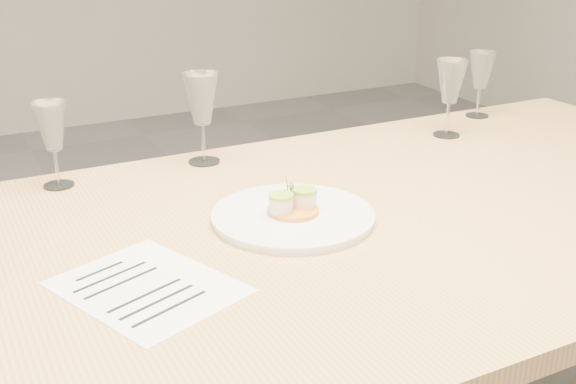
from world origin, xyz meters
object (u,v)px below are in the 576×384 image
dinner_plate (293,215)px  recipe_sheet (147,287)px  wine_glass_2 (201,101)px  wine_glass_4 (481,72)px  wine_glass_1 (52,128)px  wine_glass_3 (451,83)px  dining_table (266,268)px

dinner_plate → recipe_sheet: dinner_plate is taller
wine_glass_2 → wine_glass_4: size_ratio=1.14×
wine_glass_1 → wine_glass_4: same height
dinner_plate → recipe_sheet: 0.34m
wine_glass_2 → wine_glass_3: bearing=-8.3°
dining_table → dinner_plate: bearing=23.5°
dining_table → wine_glass_4: (0.87, 0.43, 0.19)m
wine_glass_2 → wine_glass_1: bearing=-179.6°
dining_table → wine_glass_4: wine_glass_4 is taller
dining_table → wine_glass_2: 0.47m
recipe_sheet → wine_glass_1: size_ratio=1.83×
dining_table → wine_glass_2: size_ratio=11.67×
wine_glass_3 → wine_glass_2: bearing=171.7°
recipe_sheet → wine_glass_1: bearing=73.0°
wine_glass_1 → wine_glass_4: (1.15, 0.02, 0.00)m
dinner_plate → wine_glass_4: 0.90m
dining_table → recipe_sheet: size_ratio=7.30×
wine_glass_2 → recipe_sheet: bearing=-119.8°
wine_glass_4 → recipe_sheet: bearing=-154.7°
wine_glass_1 → wine_glass_3: bearing=-5.3°
dinner_plate → recipe_sheet: bearing=-159.0°
recipe_sheet → dinner_plate: bearing=0.3°
wine_glass_2 → wine_glass_4: (0.82, 0.02, -0.02)m
wine_glass_3 → wine_glass_4: 0.22m
wine_glass_1 → wine_glass_4: bearing=0.9°
dining_table → wine_glass_2: bearing=83.6°
dinner_plate → wine_glass_2: bearing=93.9°
wine_glass_1 → dining_table: bearing=-56.2°
wine_glass_3 → wine_glass_4: wine_glass_3 is taller
wine_glass_4 → wine_glass_2: bearing=-178.9°
recipe_sheet → wine_glass_4: (1.11, 0.53, 0.13)m
recipe_sheet → wine_glass_3: size_ratio=1.69×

